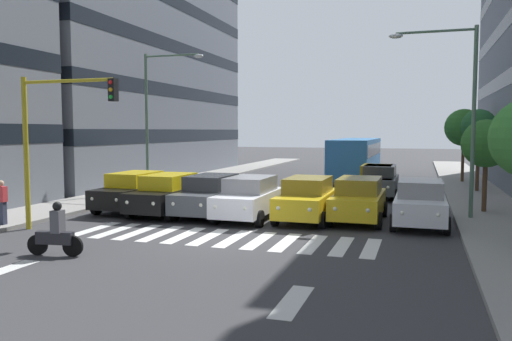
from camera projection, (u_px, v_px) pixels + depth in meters
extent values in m
plane|color=#38383A|center=(221.00, 238.00, 17.14)|extent=(180.00, 180.00, 0.00)
cube|color=gray|center=(1.00, 221.00, 19.96)|extent=(3.15, 90.00, 0.15)
cube|color=black|center=(122.00, 135.00, 39.82)|extent=(10.21, 24.96, 0.90)
cube|color=black|center=(121.00, 94.00, 39.56)|extent=(10.21, 24.96, 0.90)
cube|color=black|center=(120.00, 52.00, 39.31)|extent=(10.21, 24.96, 0.90)
cube|color=black|center=(119.00, 9.00, 39.06)|extent=(10.21, 24.96, 0.90)
cube|color=silver|center=(371.00, 248.00, 15.62)|extent=(0.45, 2.80, 0.01)
cube|color=silver|center=(342.00, 246.00, 15.89)|extent=(0.45, 2.80, 0.01)
cube|color=silver|center=(313.00, 244.00, 16.17)|extent=(0.45, 2.80, 0.01)
cube|color=silver|center=(286.00, 242.00, 16.45)|extent=(0.45, 2.80, 0.01)
cube|color=silver|center=(259.00, 240.00, 16.72)|extent=(0.45, 2.80, 0.01)
cube|color=silver|center=(233.00, 239.00, 17.00)|extent=(0.45, 2.80, 0.01)
cube|color=silver|center=(208.00, 237.00, 17.27)|extent=(0.45, 2.80, 0.01)
cube|color=silver|center=(184.00, 235.00, 17.55)|extent=(0.45, 2.80, 0.01)
cube|color=silver|center=(161.00, 234.00, 17.82)|extent=(0.45, 2.80, 0.01)
cube|color=silver|center=(138.00, 232.00, 18.10)|extent=(0.45, 2.80, 0.01)
cube|color=silver|center=(116.00, 230.00, 18.38)|extent=(0.45, 2.80, 0.01)
cube|color=silver|center=(95.00, 229.00, 18.65)|extent=(0.45, 2.80, 0.01)
cube|color=silver|center=(292.00, 301.00, 10.74)|extent=(0.50, 2.20, 0.01)
cube|color=silver|center=(2.00, 271.00, 13.09)|extent=(0.50, 2.20, 0.01)
cube|color=silver|center=(420.00, 207.00, 19.19)|extent=(1.80, 4.40, 0.80)
cube|color=gray|center=(421.00, 188.00, 19.33)|extent=(1.58, 2.46, 0.60)
cylinder|color=black|center=(447.00, 226.00, 17.57)|extent=(0.22, 0.64, 0.64)
cylinder|color=black|center=(393.00, 223.00, 18.12)|extent=(0.22, 0.64, 0.64)
cylinder|color=black|center=(444.00, 213.00, 20.33)|extent=(0.22, 0.64, 0.64)
cylinder|color=black|center=(397.00, 211.00, 20.88)|extent=(0.22, 0.64, 0.64)
sphere|color=white|center=(438.00, 215.00, 16.97)|extent=(0.18, 0.18, 0.18)
sphere|color=white|center=(402.00, 213.00, 17.32)|extent=(0.18, 0.18, 0.18)
cube|color=gold|center=(358.00, 203.00, 20.14)|extent=(1.80, 4.40, 0.80)
cube|color=olive|center=(359.00, 185.00, 20.28)|extent=(1.58, 2.46, 0.60)
cylinder|color=black|center=(379.00, 221.00, 18.52)|extent=(0.22, 0.64, 0.64)
cylinder|color=black|center=(329.00, 218.00, 19.07)|extent=(0.22, 0.64, 0.64)
cylinder|color=black|center=(384.00, 209.00, 21.28)|extent=(0.22, 0.64, 0.64)
cylinder|color=black|center=(341.00, 207.00, 21.83)|extent=(0.22, 0.64, 0.64)
sphere|color=white|center=(368.00, 210.00, 17.92)|extent=(0.18, 0.18, 0.18)
sphere|color=white|center=(335.00, 209.00, 18.28)|extent=(0.18, 0.18, 0.18)
cube|color=gold|center=(307.00, 203.00, 20.30)|extent=(1.80, 4.40, 0.80)
cube|color=olive|center=(308.00, 185.00, 20.44)|extent=(1.58, 2.46, 0.60)
cylinder|color=black|center=(322.00, 220.00, 18.68)|extent=(0.22, 0.64, 0.64)
cylinder|color=black|center=(275.00, 218.00, 19.23)|extent=(0.22, 0.64, 0.64)
cylinder|color=black|center=(335.00, 209.00, 21.44)|extent=(0.22, 0.64, 0.64)
cylinder|color=black|center=(293.00, 207.00, 21.99)|extent=(0.22, 0.64, 0.64)
sphere|color=white|center=(310.00, 210.00, 18.08)|extent=(0.18, 0.18, 0.18)
sphere|color=white|center=(278.00, 208.00, 18.43)|extent=(0.18, 0.18, 0.18)
cube|color=silver|center=(249.00, 202.00, 20.61)|extent=(1.80, 4.40, 0.80)
cube|color=gray|center=(251.00, 184.00, 20.74)|extent=(1.58, 2.46, 0.60)
cylinder|color=black|center=(259.00, 219.00, 18.98)|extent=(0.22, 0.64, 0.64)
cylinder|color=black|center=(215.00, 216.00, 19.54)|extent=(0.22, 0.64, 0.64)
cylinder|color=black|center=(280.00, 208.00, 21.74)|extent=(0.22, 0.64, 0.64)
cylinder|color=black|center=(240.00, 206.00, 22.29)|extent=(0.22, 0.64, 0.64)
sphere|color=white|center=(245.00, 208.00, 18.38)|extent=(0.18, 0.18, 0.18)
sphere|color=white|center=(215.00, 207.00, 18.74)|extent=(0.18, 0.18, 0.18)
cube|color=#474C51|center=(210.00, 199.00, 21.39)|extent=(1.80, 4.40, 0.80)
cube|color=#343639|center=(211.00, 182.00, 21.53)|extent=(1.58, 2.46, 0.60)
cylinder|color=black|center=(216.00, 215.00, 19.77)|extent=(0.22, 0.64, 0.64)
cylinder|color=black|center=(174.00, 213.00, 20.32)|extent=(0.22, 0.64, 0.64)
cylinder|color=black|center=(241.00, 205.00, 22.53)|extent=(0.22, 0.64, 0.64)
cylinder|color=black|center=(204.00, 203.00, 23.08)|extent=(0.22, 0.64, 0.64)
sphere|color=white|center=(201.00, 205.00, 19.17)|extent=(0.18, 0.18, 0.18)
sphere|color=white|center=(174.00, 204.00, 19.52)|extent=(0.18, 0.18, 0.18)
cube|color=black|center=(167.00, 198.00, 21.81)|extent=(1.80, 4.40, 0.80)
cube|color=yellow|center=(169.00, 181.00, 21.94)|extent=(1.58, 2.46, 0.60)
cylinder|color=black|center=(170.00, 213.00, 20.18)|extent=(0.22, 0.64, 0.64)
cylinder|color=black|center=(130.00, 211.00, 20.74)|extent=(0.22, 0.64, 0.64)
cylinder|color=black|center=(200.00, 203.00, 22.94)|extent=(0.22, 0.64, 0.64)
cylinder|color=black|center=(164.00, 202.00, 23.49)|extent=(0.22, 0.64, 0.64)
sphere|color=white|center=(154.00, 203.00, 19.58)|extent=(0.18, 0.18, 0.18)
sphere|color=white|center=(128.00, 202.00, 19.94)|extent=(0.18, 0.18, 0.18)
cube|color=black|center=(133.00, 195.00, 22.84)|extent=(1.80, 4.40, 0.80)
cube|color=yellow|center=(135.00, 179.00, 22.98)|extent=(1.58, 2.46, 0.60)
cylinder|color=black|center=(133.00, 209.00, 21.22)|extent=(0.22, 0.64, 0.64)
cylinder|color=black|center=(96.00, 207.00, 21.77)|extent=(0.22, 0.64, 0.64)
cylinder|color=black|center=(167.00, 200.00, 23.97)|extent=(0.22, 0.64, 0.64)
cylinder|color=black|center=(133.00, 199.00, 24.53)|extent=(0.22, 0.64, 0.64)
sphere|color=white|center=(117.00, 200.00, 20.62)|extent=(0.18, 0.18, 0.18)
sphere|color=white|center=(93.00, 199.00, 20.97)|extent=(0.18, 0.18, 0.18)
cube|color=#474C51|center=(379.00, 184.00, 27.41)|extent=(1.80, 4.40, 0.80)
cube|color=#343639|center=(380.00, 171.00, 27.55)|extent=(1.58, 2.46, 0.60)
cylinder|color=black|center=(395.00, 195.00, 25.79)|extent=(0.22, 0.64, 0.64)
cylinder|color=black|center=(359.00, 194.00, 26.34)|extent=(0.22, 0.64, 0.64)
cylinder|color=black|center=(398.00, 189.00, 28.54)|extent=(0.22, 0.64, 0.64)
cylinder|color=black|center=(365.00, 188.00, 29.10)|extent=(0.22, 0.64, 0.64)
sphere|color=white|center=(388.00, 187.00, 25.19)|extent=(0.18, 0.18, 0.18)
sphere|color=white|center=(364.00, 186.00, 25.54)|extent=(0.18, 0.18, 0.18)
cube|color=gold|center=(377.00, 183.00, 27.75)|extent=(1.80, 4.40, 0.80)
cube|color=olive|center=(377.00, 170.00, 27.88)|extent=(1.58, 2.46, 0.60)
cylinder|color=black|center=(392.00, 195.00, 26.13)|extent=(0.22, 0.64, 0.64)
cylinder|color=black|center=(357.00, 193.00, 26.68)|extent=(0.22, 0.64, 0.64)
cylinder|color=black|center=(395.00, 188.00, 28.88)|extent=(0.22, 0.64, 0.64)
cylinder|color=black|center=(363.00, 187.00, 29.43)|extent=(0.22, 0.64, 0.64)
sphere|color=white|center=(385.00, 186.00, 25.53)|extent=(0.18, 0.18, 0.18)
sphere|color=white|center=(361.00, 186.00, 25.88)|extent=(0.18, 0.18, 0.18)
cube|color=#286BAD|center=(356.00, 157.00, 35.41)|extent=(2.50, 10.50, 2.50)
cube|color=black|center=(356.00, 149.00, 35.37)|extent=(2.52, 9.87, 0.80)
cylinder|color=black|center=(369.00, 180.00, 31.64)|extent=(0.28, 1.00, 1.00)
cylinder|color=black|center=(329.00, 179.00, 32.40)|extent=(0.28, 1.00, 1.00)
cylinder|color=black|center=(378.00, 172.00, 38.11)|extent=(0.28, 1.00, 1.00)
cylinder|color=black|center=(344.00, 171.00, 38.88)|extent=(0.28, 1.00, 1.00)
cylinder|color=black|center=(38.00, 245.00, 14.75)|extent=(0.61, 0.19, 0.60)
cylinder|color=black|center=(73.00, 246.00, 14.56)|extent=(0.61, 0.19, 0.60)
cube|color=#232328|center=(55.00, 238.00, 14.64)|extent=(1.12, 0.40, 0.36)
cube|color=#4C4C51|center=(58.00, 221.00, 14.58)|extent=(0.33, 0.40, 0.64)
sphere|color=black|center=(57.00, 206.00, 14.55)|extent=(0.26, 0.26, 0.26)
cylinder|color=#AD991E|center=(26.00, 154.00, 18.45)|extent=(0.18, 0.18, 5.50)
cylinder|color=#AD991E|center=(67.00, 81.00, 17.69)|extent=(3.69, 0.12, 0.12)
cube|color=black|center=(113.00, 90.00, 17.15)|extent=(0.24, 0.28, 0.76)
sphere|color=red|center=(110.00, 82.00, 16.99)|extent=(0.14, 0.14, 0.14)
sphere|color=orange|center=(111.00, 90.00, 17.01)|extent=(0.14, 0.14, 0.14)
sphere|color=green|center=(111.00, 97.00, 17.02)|extent=(0.14, 0.14, 0.14)
cylinder|color=#4C6B56|center=(474.00, 123.00, 19.95)|extent=(0.16, 0.16, 7.49)
cylinder|color=#4C6B56|center=(435.00, 31.00, 20.13)|extent=(3.01, 0.10, 0.10)
ellipsoid|color=#B7BCC1|center=(396.00, 36.00, 20.60)|extent=(0.56, 0.28, 0.20)
cylinder|color=#4C6B56|center=(147.00, 124.00, 28.45)|extent=(0.16, 0.16, 7.65)
cylinder|color=#4C6B56|center=(172.00, 55.00, 27.67)|extent=(3.19, 0.10, 0.10)
ellipsoid|color=#B7BCC1|center=(199.00, 56.00, 27.19)|extent=(0.56, 0.28, 0.20)
cylinder|color=#513823|center=(485.00, 185.00, 21.73)|extent=(0.20, 0.20, 2.28)
sphere|color=#2D6B28|center=(486.00, 144.00, 21.59)|extent=(2.03, 2.03, 2.03)
cylinder|color=#513823|center=(478.00, 164.00, 29.06)|extent=(0.20, 0.20, 3.09)
sphere|color=#235B2D|center=(479.00, 126.00, 28.89)|extent=(1.94, 1.94, 1.94)
cylinder|color=#513823|center=(463.00, 160.00, 34.45)|extent=(0.20, 0.20, 2.89)
sphere|color=#2D6B28|center=(464.00, 127.00, 34.28)|extent=(2.49, 2.49, 2.49)
cube|color=#2D3347|center=(2.00, 213.00, 18.72)|extent=(0.28, 0.20, 0.84)
cube|color=#C63338|center=(1.00, 194.00, 18.66)|extent=(0.36, 0.24, 0.56)
sphere|color=tan|center=(1.00, 183.00, 18.63)|extent=(0.22, 0.22, 0.22)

